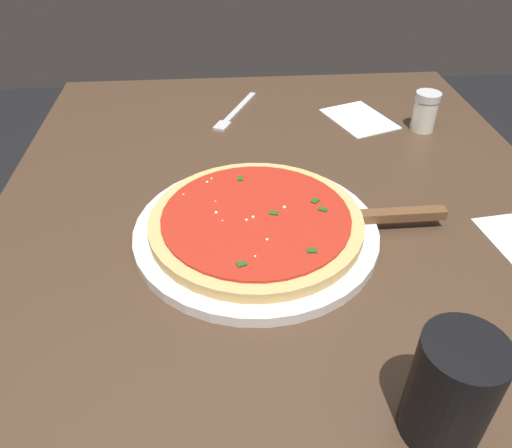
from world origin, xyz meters
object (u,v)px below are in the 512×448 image
Objects in this scene: serving_plate at (256,231)px; pizza_server at (372,218)px; pizza at (256,221)px; parmesan_shaker at (425,111)px; napkin_loose_left at (359,119)px; fork at (235,113)px; cup_tall_drink at (451,390)px.

serving_plate is 0.16m from pizza_server.
pizza is 3.96× the size of parmesan_shaker.
napkin_loose_left is at bearing -11.53° from pizza_server.
napkin_loose_left is 0.25m from fork.
pizza reaches higher than fork.
parmesan_shaker is (-0.05, -0.11, 0.04)m from napkin_loose_left.
pizza_server is 0.36m from napkin_loose_left.
cup_tall_drink is at bearing -154.03° from pizza.
napkin_loose_left is at bearing -7.67° from cup_tall_drink.
fork is (0.40, 0.01, -0.02)m from pizza.
pizza_server is at bearing -156.16° from fork.
pizza is 0.16m from pizza_server.
fork is at bearing 12.80° from cup_tall_drink.
cup_tall_drink is (-0.30, 0.02, 0.04)m from pizza_server.
napkin_loose_left is 1.90× the size of parmesan_shaker.
pizza_server is 0.30m from cup_tall_drink.
fork is 2.38× the size of parmesan_shaker.
pizza_server is 0.35m from parmesan_shaker.
cup_tall_drink is at bearing -154.03° from serving_plate.
napkin_loose_left is at bearing 63.68° from parmesan_shaker.
fork is (0.70, 0.16, -0.06)m from cup_tall_drink.
pizza is 0.46m from parmesan_shaker.
pizza_server is 1.89× the size of cup_tall_drink.
fork is (0.04, 0.25, 0.00)m from napkin_loose_left.
parmesan_shaker is (0.60, -0.20, -0.02)m from cup_tall_drink.
cup_tall_drink reaches higher than fork.
napkin_loose_left is 0.13m from parmesan_shaker.
parmesan_shaker is (-0.10, -0.35, 0.04)m from fork.
serving_plate is 0.42m from napkin_loose_left.
fork is (0.40, 0.17, -0.02)m from pizza_server.
parmesan_shaker is at bearing -105.31° from fork.
pizza is 2.09× the size of napkin_loose_left.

